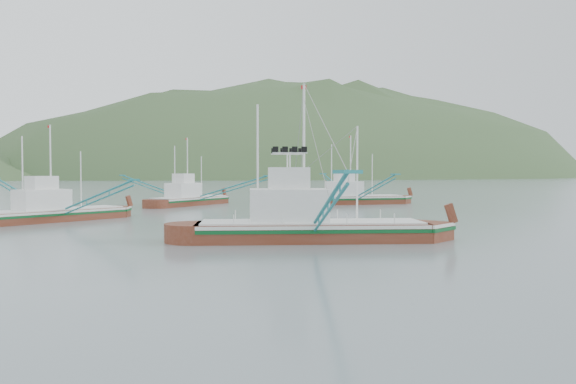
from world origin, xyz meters
name	(u,v)px	position (x,y,z in m)	size (l,w,h in m)	color
ground	(326,241)	(0.00, 0.00, 0.00)	(1200.00, 1200.00, 0.00)	slate
main_boat	(310,207)	(-1.14, 0.32, 2.38)	(16.35, 27.62, 11.69)	#5D2513
bg_boat_far	(189,190)	(3.40, 45.05, 2.23)	(19.30, 23.01, 10.47)	#5D2513
bg_boat_right	(352,192)	(25.95, 36.81, 1.86)	(15.49, 26.95, 11.01)	#5D2513
bg_boat_left	(55,200)	(-15.88, 25.23, 2.07)	(14.39, 23.54, 10.09)	#5D2513
headland_right	(317,177)	(240.00, 430.00, 0.00)	(684.00, 432.00, 306.00)	#36512A
ridge_distant	(67,177)	(30.00, 560.00, 0.00)	(960.00, 400.00, 240.00)	slate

